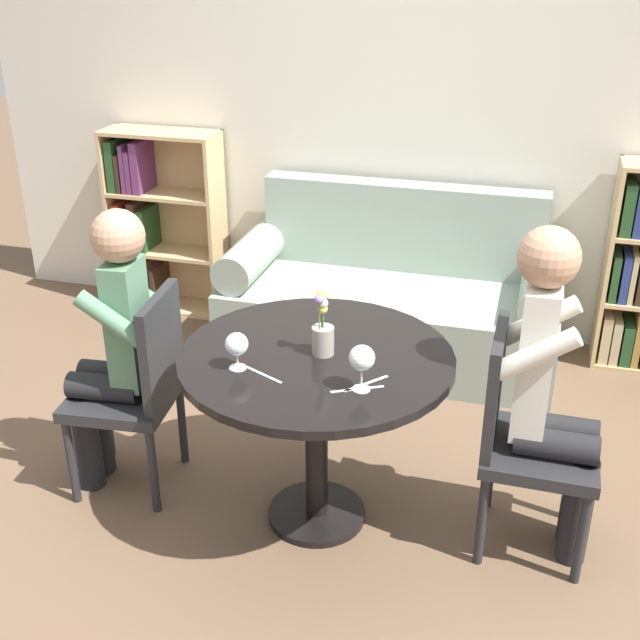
{
  "coord_description": "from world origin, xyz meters",
  "views": [
    {
      "loc": [
        0.73,
        -2.54,
        2.16
      ],
      "look_at": [
        0.0,
        0.05,
        0.88
      ],
      "focal_mm": 45.0,
      "sensor_mm": 36.0,
      "label": 1
    }
  ],
  "objects_px": {
    "chair_left": "(138,384)",
    "wine_glass_right": "(362,359)",
    "person_left": "(113,345)",
    "chair_right": "(522,433)",
    "person_right": "(552,387)",
    "bookshelf_left": "(156,223)",
    "couch": "(391,302)",
    "flower_vase": "(323,333)",
    "wine_glass_left": "(237,345)"
  },
  "relations": [
    {
      "from": "chair_right",
      "to": "wine_glass_right",
      "type": "bearing_deg",
      "value": 118.21
    },
    {
      "from": "flower_vase",
      "to": "person_right",
      "type": "bearing_deg",
      "value": 4.85
    },
    {
      "from": "wine_glass_left",
      "to": "flower_vase",
      "type": "bearing_deg",
      "value": 35.93
    },
    {
      "from": "bookshelf_left",
      "to": "flower_vase",
      "type": "distance_m",
      "value": 2.39
    },
    {
      "from": "chair_right",
      "to": "wine_glass_right",
      "type": "distance_m",
      "value": 0.73
    },
    {
      "from": "person_left",
      "to": "wine_glass_right",
      "type": "bearing_deg",
      "value": 73.24
    },
    {
      "from": "wine_glass_left",
      "to": "person_right",
      "type": "bearing_deg",
      "value": 13.42
    },
    {
      "from": "flower_vase",
      "to": "wine_glass_left",
      "type": "bearing_deg",
      "value": -144.07
    },
    {
      "from": "bookshelf_left",
      "to": "person_left",
      "type": "height_order",
      "value": "person_left"
    },
    {
      "from": "chair_left",
      "to": "chair_right",
      "type": "xyz_separation_m",
      "value": [
        1.55,
        0.06,
        0.0
      ]
    },
    {
      "from": "flower_vase",
      "to": "chair_left",
      "type": "bearing_deg",
      "value": 179.31
    },
    {
      "from": "person_right",
      "to": "wine_glass_right",
      "type": "distance_m",
      "value": 0.72
    },
    {
      "from": "person_left",
      "to": "wine_glass_left",
      "type": "distance_m",
      "value": 0.67
    },
    {
      "from": "chair_left",
      "to": "wine_glass_right",
      "type": "height_order",
      "value": "wine_glass_right"
    },
    {
      "from": "chair_left",
      "to": "wine_glass_left",
      "type": "height_order",
      "value": "chair_left"
    },
    {
      "from": "wine_glass_right",
      "to": "bookshelf_left",
      "type": "bearing_deg",
      "value": 131.76
    },
    {
      "from": "chair_right",
      "to": "flower_vase",
      "type": "bearing_deg",
      "value": 96.0
    },
    {
      "from": "person_right",
      "to": "wine_glass_right",
      "type": "relative_size",
      "value": 7.7
    },
    {
      "from": "bookshelf_left",
      "to": "chair_left",
      "type": "bearing_deg",
      "value": -66.03
    },
    {
      "from": "person_right",
      "to": "chair_right",
      "type": "bearing_deg",
      "value": 89.63
    },
    {
      "from": "person_left",
      "to": "wine_glass_left",
      "type": "relative_size",
      "value": 8.87
    },
    {
      "from": "couch",
      "to": "wine_glass_right",
      "type": "bearing_deg",
      "value": -82.76
    },
    {
      "from": "person_left",
      "to": "wine_glass_right",
      "type": "distance_m",
      "value": 1.12
    },
    {
      "from": "couch",
      "to": "wine_glass_left",
      "type": "xyz_separation_m",
      "value": [
        -0.24,
        -1.7,
        0.54
      ]
    },
    {
      "from": "chair_left",
      "to": "wine_glass_right",
      "type": "distance_m",
      "value": 1.09
    },
    {
      "from": "couch",
      "to": "person_left",
      "type": "distance_m",
      "value": 1.78
    },
    {
      "from": "person_left",
      "to": "person_right",
      "type": "distance_m",
      "value": 1.72
    },
    {
      "from": "person_left",
      "to": "flower_vase",
      "type": "relative_size",
      "value": 4.87
    },
    {
      "from": "chair_left",
      "to": "wine_glass_left",
      "type": "xyz_separation_m",
      "value": [
        0.53,
        -0.2,
        0.36
      ]
    },
    {
      "from": "chair_right",
      "to": "wine_glass_right",
      "type": "height_order",
      "value": "wine_glass_right"
    },
    {
      "from": "chair_left",
      "to": "person_right",
      "type": "height_order",
      "value": "person_right"
    },
    {
      "from": "bookshelf_left",
      "to": "wine_glass_right",
      "type": "bearing_deg",
      "value": -48.24
    },
    {
      "from": "chair_left",
      "to": "person_left",
      "type": "bearing_deg",
      "value": -86.21
    },
    {
      "from": "wine_glass_right",
      "to": "flower_vase",
      "type": "xyz_separation_m",
      "value": [
        -0.2,
        0.22,
        -0.03
      ]
    },
    {
      "from": "person_left",
      "to": "wine_glass_left",
      "type": "bearing_deg",
      "value": 67.55
    },
    {
      "from": "chair_right",
      "to": "couch",
      "type": "bearing_deg",
      "value": 28.84
    },
    {
      "from": "chair_right",
      "to": "person_right",
      "type": "bearing_deg",
      "value": -90.37
    },
    {
      "from": "person_right",
      "to": "flower_vase",
      "type": "xyz_separation_m",
      "value": [
        -0.84,
        -0.07,
        0.14
      ]
    },
    {
      "from": "wine_glass_right",
      "to": "wine_glass_left",
      "type": "bearing_deg",
      "value": 176.71
    },
    {
      "from": "bookshelf_left",
      "to": "person_left",
      "type": "xyz_separation_m",
      "value": [
        0.7,
        -1.78,
        0.12
      ]
    },
    {
      "from": "flower_vase",
      "to": "chair_right",
      "type": "bearing_deg",
      "value": 5.48
    },
    {
      "from": "bookshelf_left",
      "to": "chair_right",
      "type": "relative_size",
      "value": 1.26
    },
    {
      "from": "chair_left",
      "to": "person_right",
      "type": "xyz_separation_m",
      "value": [
        1.63,
        0.06,
        0.21
      ]
    },
    {
      "from": "person_right",
      "to": "couch",
      "type": "bearing_deg",
      "value": 31.35
    },
    {
      "from": "person_left",
      "to": "chair_right",
      "type": "bearing_deg",
      "value": 87.15
    },
    {
      "from": "bookshelf_left",
      "to": "wine_glass_right",
      "type": "distance_m",
      "value": 2.69
    },
    {
      "from": "bookshelf_left",
      "to": "couch",
      "type": "bearing_deg",
      "value": -9.59
    },
    {
      "from": "wine_glass_right",
      "to": "flower_vase",
      "type": "height_order",
      "value": "flower_vase"
    },
    {
      "from": "person_right",
      "to": "wine_glass_left",
      "type": "xyz_separation_m",
      "value": [
        -1.1,
        -0.26,
        0.15
      ]
    },
    {
      "from": "wine_glass_left",
      "to": "person_left",
      "type": "bearing_deg",
      "value": 163.1
    }
  ]
}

